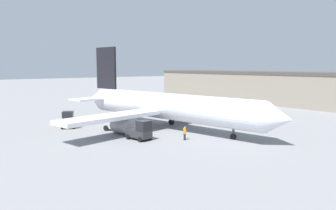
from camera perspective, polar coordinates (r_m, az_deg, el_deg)
name	(u,v)px	position (r m, az deg, el deg)	size (l,w,h in m)	color
ground_plane	(168,128)	(46.60, 0.00, -4.07)	(400.00, 400.00, 0.00)	gray
terminal_building	(284,88)	(80.82, 19.54, 2.83)	(76.91, 11.29, 7.50)	gray
airplane	(163,106)	(46.80, -0.92, -0.20)	(36.57, 32.24, 11.91)	silver
ground_crew_worker	(185,133)	(39.17, 2.92, -4.87)	(0.36, 0.36, 1.63)	#1E2338
baggage_tug	(140,131)	(39.27, -4.82, -4.57)	(3.35, 2.21, 2.40)	#2D2D33
belt_loader_truck	(69,120)	(48.81, -16.94, -2.53)	(3.48, 3.00, 2.46)	yellow
pushback_tug	(116,123)	(45.50, -8.98, -3.12)	(3.07, 2.90, 2.25)	#B2B2B7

